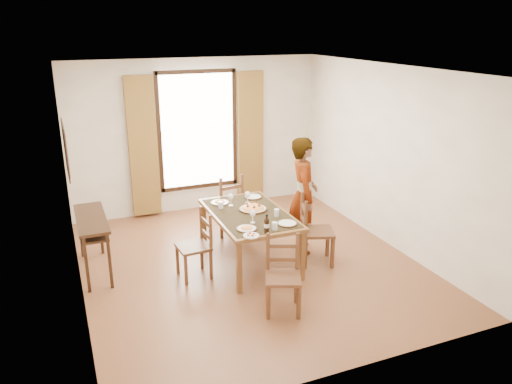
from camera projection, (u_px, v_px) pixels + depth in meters
name	position (u px, v px, depth m)	size (l,w,h in m)	color
ground	(249.00, 264.00, 7.09)	(5.00, 5.00, 0.00)	#5C2E1C
room_shell	(245.00, 157.00, 6.71)	(4.60, 5.10, 2.74)	white
console_table	(92.00, 225.00, 6.67)	(0.38, 1.20, 0.80)	#311E10
dining_table	(250.00, 217.00, 6.94)	(1.00, 1.65, 0.76)	brown
chair_west	(196.00, 247.00, 6.62)	(0.44, 0.44, 0.92)	#512D1B
chair_north	(227.00, 206.00, 8.01)	(0.52, 0.52, 1.00)	#512D1B
chair_south	(283.00, 277.00, 5.84)	(0.53, 0.53, 0.92)	#512D1B
chair_east	(315.00, 232.00, 7.00)	(0.57, 0.57, 1.00)	#512D1B
man	(303.00, 195.00, 7.27)	(0.59, 0.73, 1.73)	#93979B
plate_sw	(247.00, 227.00, 6.34)	(0.27, 0.27, 0.05)	silver
plate_se	(287.00, 222.00, 6.51)	(0.27, 0.27, 0.05)	silver
plate_nw	(220.00, 201.00, 7.26)	(0.27, 0.27, 0.05)	silver
plate_ne	(253.00, 196.00, 7.50)	(0.27, 0.27, 0.05)	silver
pasta_platter	(253.00, 207.00, 7.00)	(0.40, 0.40, 0.10)	#C75F19
caprese_plate	(251.00, 235.00, 6.14)	(0.20, 0.20, 0.04)	silver
wine_glass_a	(253.00, 216.00, 6.53)	(0.08, 0.08, 0.18)	white
wine_glass_b	(248.00, 197.00, 7.24)	(0.08, 0.08, 0.18)	white
wine_glass_c	(231.00, 200.00, 7.14)	(0.08, 0.08, 0.18)	white
tumbler_a	(277.00, 213.00, 6.77)	(0.07, 0.07, 0.10)	silver
tumbler_b	(221.00, 205.00, 7.06)	(0.07, 0.07, 0.10)	silver
tumbler_c	(275.00, 226.00, 6.33)	(0.07, 0.07, 0.10)	silver
wine_bottle	(267.00, 224.00, 6.21)	(0.07, 0.07, 0.25)	black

